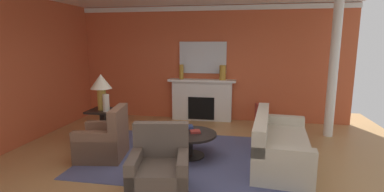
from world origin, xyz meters
name	(u,v)px	position (x,y,z in m)	size (l,w,h in m)	color
ground_plane	(182,162)	(0.00, 0.00, 0.00)	(8.90, 8.90, 0.00)	tan
wall_fireplace	(206,64)	(0.00, 3.12, 1.52)	(7.45, 0.12, 3.04)	#C65633
wall_window	(13,72)	(-3.48, 0.30, 1.52)	(0.12, 6.73, 3.04)	#C65633
crown_moulding	(206,8)	(0.00, 3.04, 2.96)	(7.45, 0.08, 0.12)	white
area_rug	(190,156)	(0.07, 0.30, 0.01)	(3.77, 2.61, 0.01)	#4C517A
fireplace	(202,101)	(-0.08, 2.91, 0.53)	(1.80, 0.35, 1.12)	white
mantel_mirror	(203,58)	(-0.08, 3.03, 1.69)	(1.26, 0.04, 0.84)	silver
sofa	(278,146)	(1.66, 0.30, 0.30)	(1.09, 2.18, 0.85)	beige
armchair_near_window	(104,142)	(-1.45, -0.05, 0.31)	(0.91, 0.91, 0.95)	brown
armchair_facing_fireplace	(160,172)	(-0.09, -1.09, 0.31)	(0.93, 0.93, 0.95)	brown
coffee_table	(189,139)	(0.07, 0.30, 0.34)	(1.00, 1.00, 0.45)	black
side_table	(103,124)	(-1.87, 0.77, 0.40)	(0.56, 0.56, 0.70)	black
table_lamp	(101,85)	(-1.87, 0.77, 1.22)	(0.44, 0.44, 0.75)	#B28E38
vase_on_side_table	(106,103)	(-1.72, 0.65, 0.88)	(0.13, 0.13, 0.36)	beige
vase_mantel_left	(181,72)	(-0.63, 2.86, 1.31)	(0.12, 0.12, 0.39)	#B7892D
vase_tall_corner	(260,115)	(1.45, 2.61, 0.29)	(0.28, 0.28, 0.57)	#9E3328
vase_mantel_right	(223,73)	(0.47, 2.86, 1.31)	(0.17, 0.17, 0.38)	#B7892D
book_red_cover	(195,131)	(0.17, 0.35, 0.47)	(0.18, 0.17, 0.04)	maroon
book_art_folio	(186,127)	(-0.02, 0.46, 0.52)	(0.25, 0.18, 0.05)	navy
column_white	(333,69)	(2.94, 2.06, 1.52)	(0.20, 0.20, 3.04)	white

